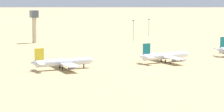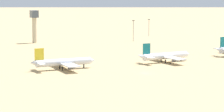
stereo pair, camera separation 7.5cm
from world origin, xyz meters
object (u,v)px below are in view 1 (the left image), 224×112
object	(u,v)px
parked_jet_teal_3	(165,56)
parked_jet_yellow_2	(63,62)
light_pole_west	(133,29)
light_pole_east	(149,26)
control_tower	(34,23)

from	to	relation	value
parked_jet_teal_3	parked_jet_yellow_2	bearing A→B (deg)	174.85
parked_jet_yellow_2	parked_jet_teal_3	size ratio (longest dim) A/B	1.02
light_pole_west	light_pole_east	distance (m)	42.63
parked_jet_yellow_2	light_pole_west	distance (m)	138.35
light_pole_west	parked_jet_yellow_2	bearing A→B (deg)	-135.61
control_tower	light_pole_west	world-z (taller)	control_tower
control_tower	light_pole_west	bearing A→B (deg)	-20.13
control_tower	light_pole_east	xyz separation A→B (m)	(100.88, 2.94, -6.09)
parked_jet_teal_3	light_pole_west	bearing A→B (deg)	67.36
parked_jet_teal_3	control_tower	size ratio (longest dim) A/B	1.41
parked_jet_teal_3	control_tower	xyz separation A→B (m)	(-28.31, 126.41, 10.70)
light_pole_west	light_pole_east	xyz separation A→B (m)	(31.96, 28.20, -0.89)
parked_jet_teal_3	light_pole_east	world-z (taller)	light_pole_east
parked_jet_teal_3	light_pole_east	size ratio (longest dim) A/B	2.37
parked_jet_yellow_2	control_tower	xyz separation A→B (m)	(29.87, 121.95, 10.65)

